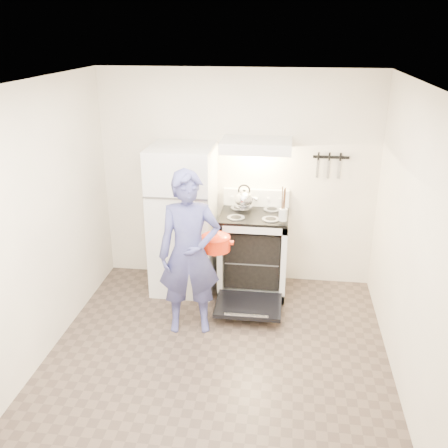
{
  "coord_description": "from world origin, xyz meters",
  "views": [
    {
      "loc": [
        0.58,
        -3.75,
        2.9
      ],
      "look_at": [
        -0.05,
        1.0,
        1.0
      ],
      "focal_mm": 40.0,
      "sensor_mm": 36.0,
      "label": 1
    }
  ],
  "objects_px": {
    "person": "(189,254)",
    "tea_kettle": "(244,198)",
    "stove_body": "(253,254)",
    "refrigerator": "(183,220)",
    "dutch_oven": "(216,244)"
  },
  "relations": [
    {
      "from": "tea_kettle",
      "to": "person",
      "type": "distance_m",
      "value": 1.1
    },
    {
      "from": "tea_kettle",
      "to": "person",
      "type": "bearing_deg",
      "value": -114.26
    },
    {
      "from": "person",
      "to": "tea_kettle",
      "type": "bearing_deg",
      "value": 54.87
    },
    {
      "from": "stove_body",
      "to": "dutch_oven",
      "type": "bearing_deg",
      "value": -116.72
    },
    {
      "from": "tea_kettle",
      "to": "dutch_oven",
      "type": "xyz_separation_m",
      "value": [
        -0.21,
        -0.75,
        -0.24
      ]
    },
    {
      "from": "stove_body",
      "to": "person",
      "type": "bearing_deg",
      "value": -122.27
    },
    {
      "from": "stove_body",
      "to": "dutch_oven",
      "type": "relative_size",
      "value": 2.5
    },
    {
      "from": "refrigerator",
      "to": "stove_body",
      "type": "distance_m",
      "value": 0.9
    },
    {
      "from": "person",
      "to": "dutch_oven",
      "type": "xyz_separation_m",
      "value": [
        0.23,
        0.22,
        0.03
      ]
    },
    {
      "from": "refrigerator",
      "to": "stove_body",
      "type": "relative_size",
      "value": 1.85
    },
    {
      "from": "stove_body",
      "to": "person",
      "type": "height_order",
      "value": "person"
    },
    {
      "from": "dutch_oven",
      "to": "stove_body",
      "type": "bearing_deg",
      "value": 63.28
    },
    {
      "from": "refrigerator",
      "to": "person",
      "type": "height_order",
      "value": "refrigerator"
    },
    {
      "from": "refrigerator",
      "to": "tea_kettle",
      "type": "xyz_separation_m",
      "value": [
        0.68,
        0.1,
        0.26
      ]
    },
    {
      "from": "stove_body",
      "to": "refrigerator",
      "type": "bearing_deg",
      "value": -178.23
    }
  ]
}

